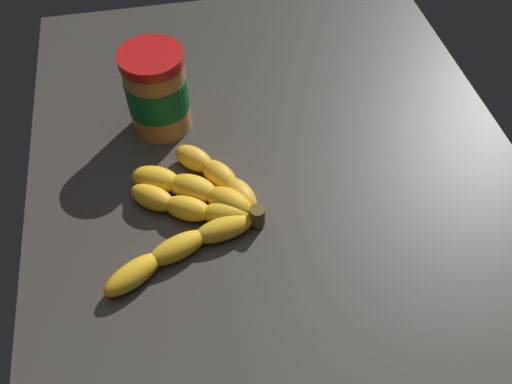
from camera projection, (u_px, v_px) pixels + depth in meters
The scene contains 3 objects.
ground_plane at pixel (286, 204), 75.42cm from camera, with size 99.97×70.25×3.71cm, color #38332D.
banana_bunch at pixel (195, 205), 70.89cm from camera, with size 23.80×21.73×3.72cm.
peanut_butter_jar at pixel (157, 91), 77.53cm from camera, with size 9.07×9.07×13.17cm.
Camera 1 is at (-44.02, 12.99, 58.17)cm, focal length 37.81 mm.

